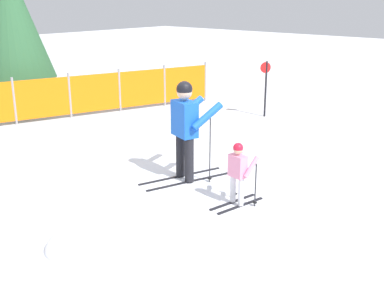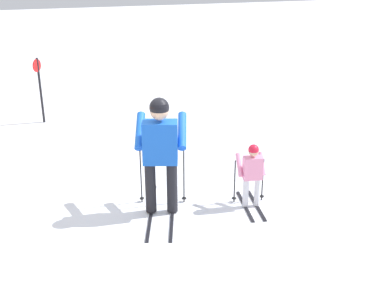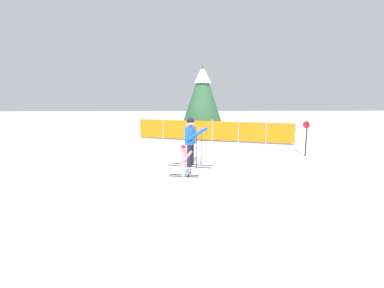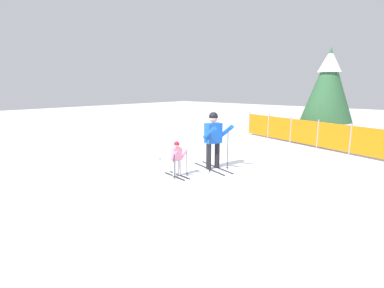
{
  "view_description": "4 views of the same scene",
  "coord_description": "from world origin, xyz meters",
  "px_view_note": "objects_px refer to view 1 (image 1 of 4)",
  "views": [
    {
      "loc": [
        -5.97,
        -5.59,
        3.1
      ],
      "look_at": [
        -0.6,
        -0.83,
        0.86
      ],
      "focal_mm": 45.0,
      "sensor_mm": 36.0,
      "label": 1
    },
    {
      "loc": [
        -6.2,
        1.22,
        3.52
      ],
      "look_at": [
        -0.1,
        -0.77,
        0.99
      ],
      "focal_mm": 45.0,
      "sensor_mm": 36.0,
      "label": 2
    },
    {
      "loc": [
        -0.44,
        -10.7,
        2.63
      ],
      "look_at": [
        -0.13,
        -0.68,
        0.86
      ],
      "focal_mm": 28.0,
      "sensor_mm": 36.0,
      "label": 3
    },
    {
      "loc": [
        5.31,
        -7.33,
        2.49
      ],
      "look_at": [
        -0.1,
        -1.31,
        0.92
      ],
      "focal_mm": 28.0,
      "sensor_mm": 36.0,
      "label": 4
    }
  ],
  "objects_px": {
    "skier_adult": "(186,122)",
    "safety_fence": "(70,95)",
    "skier_child": "(238,169)",
    "conifer_far": "(8,14)",
    "trail_marker": "(266,83)"
  },
  "relations": [
    {
      "from": "conifer_far",
      "to": "trail_marker",
      "type": "xyz_separation_m",
      "value": [
        3.87,
        -5.71,
        -1.69
      ]
    },
    {
      "from": "skier_child",
      "to": "trail_marker",
      "type": "xyz_separation_m",
      "value": [
        5.0,
        2.81,
        0.33
      ]
    },
    {
      "from": "skier_child",
      "to": "conifer_far",
      "type": "xyz_separation_m",
      "value": [
        1.13,
        8.51,
        2.02
      ]
    },
    {
      "from": "conifer_far",
      "to": "safety_fence",
      "type": "bearing_deg",
      "value": -78.78
    },
    {
      "from": "skier_child",
      "to": "conifer_far",
      "type": "bearing_deg",
      "value": 92.03
    },
    {
      "from": "skier_child",
      "to": "safety_fence",
      "type": "relative_size",
      "value": 0.12
    },
    {
      "from": "skier_adult",
      "to": "safety_fence",
      "type": "bearing_deg",
      "value": 94.26
    },
    {
      "from": "trail_marker",
      "to": "conifer_far",
      "type": "bearing_deg",
      "value": 124.16
    },
    {
      "from": "skier_child",
      "to": "conifer_far",
      "type": "relative_size",
      "value": 0.24
    },
    {
      "from": "safety_fence",
      "to": "skier_adult",
      "type": "bearing_deg",
      "value": -103.52
    },
    {
      "from": "skier_adult",
      "to": "skier_child",
      "type": "xyz_separation_m",
      "value": [
        -0.26,
        -1.3,
        -0.47
      ]
    },
    {
      "from": "skier_child",
      "to": "conifer_far",
      "type": "height_order",
      "value": "conifer_far"
    },
    {
      "from": "conifer_far",
      "to": "skier_adult",
      "type": "bearing_deg",
      "value": -96.84
    },
    {
      "from": "skier_adult",
      "to": "skier_child",
      "type": "bearing_deg",
      "value": -83.68
    },
    {
      "from": "skier_child",
      "to": "conifer_far",
      "type": "distance_m",
      "value": 8.82
    }
  ]
}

